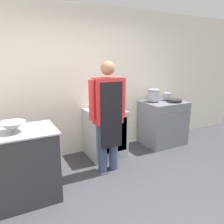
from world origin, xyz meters
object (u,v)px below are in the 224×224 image
stock_pot (154,95)px  mixing_bowl (13,127)px  saute_pan (175,100)px  fridge_unit (105,133)px  sauce_pot (167,96)px  person_cook (108,111)px  stove (163,123)px

stock_pot → mixing_bowl: bearing=-163.5°
stock_pot → saute_pan: size_ratio=0.85×
fridge_unit → saute_pan: bearing=-5.6°
fridge_unit → saute_pan: size_ratio=2.93×
saute_pan → sauce_pot: bearing=90.0°
fridge_unit → person_cook: bearing=-110.9°
stove → person_cook: person_cook is taller
stove → saute_pan: bearing=-33.7°
mixing_bowl → stock_pot: stock_pot is taller
sauce_pot → person_cook: bearing=-160.0°
person_cook → saute_pan: bearing=12.9°
mixing_bowl → sauce_pot: 3.18m
mixing_bowl → stove: bearing=13.3°
stock_pot → sauce_pot: 0.37m
person_cook → mixing_bowl: bearing=-172.5°
stock_pot → sauce_pot: (0.36, 0.00, -0.06)m
stove → saute_pan: 0.53m
mixing_bowl → saute_pan: 3.13m
fridge_unit → mixing_bowl: bearing=-155.2°
mixing_bowl → stock_pot: 2.83m
person_cook → mixing_bowl: person_cook is taller
stove → fridge_unit: bearing=178.6°
stove → stock_pot: (-0.19, 0.12, 0.60)m
person_cook → saute_pan: size_ratio=5.87×
mixing_bowl → fridge_unit: bearing=24.8°
stove → sauce_pot: bearing=34.2°
saute_pan → stove: bearing=146.3°
mixing_bowl → stock_pot: size_ratio=1.25×
fridge_unit → sauce_pot: 1.61m
stove → mixing_bowl: mixing_bowl is taller
saute_pan → mixing_bowl: bearing=-169.4°
fridge_unit → stock_pot: 1.31m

